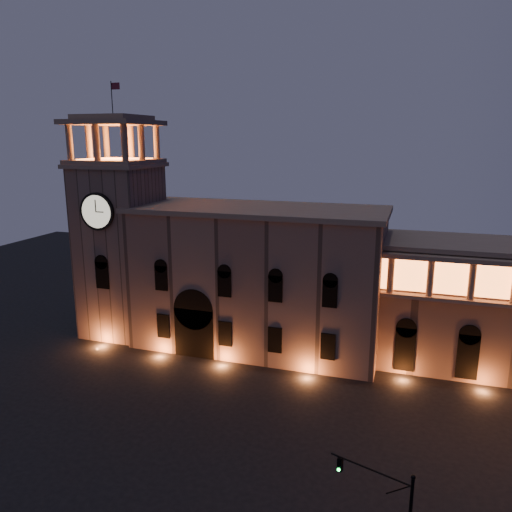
# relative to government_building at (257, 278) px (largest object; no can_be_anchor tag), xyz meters

# --- Properties ---
(ground) EXTENTS (160.00, 160.00, 0.00)m
(ground) POSITION_rel_government_building_xyz_m (2.08, -21.93, -8.77)
(ground) COLOR black
(ground) RESTS_ON ground
(government_building) EXTENTS (30.80, 12.80, 17.60)m
(government_building) POSITION_rel_government_building_xyz_m (0.00, 0.00, 0.00)
(government_building) COLOR #836555
(government_building) RESTS_ON ground
(clock_tower) EXTENTS (9.80, 9.80, 32.40)m
(clock_tower) POSITION_rel_government_building_xyz_m (-18.42, -0.95, 3.73)
(clock_tower) COLOR #836555
(clock_tower) RESTS_ON ground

